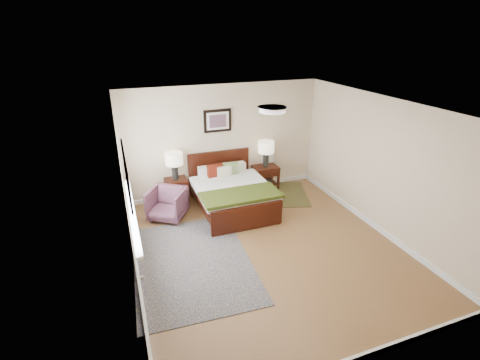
# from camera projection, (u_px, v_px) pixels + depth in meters

# --- Properties ---
(floor) EXTENTS (5.00, 5.00, 0.00)m
(floor) POSITION_uv_depth(u_px,v_px,m) (267.00, 247.00, 6.19)
(floor) COLOR brown
(floor) RESTS_ON ground
(back_wall) EXTENTS (4.50, 0.04, 2.50)m
(back_wall) POSITION_uv_depth(u_px,v_px,m) (223.00, 140.00, 7.83)
(back_wall) COLOR #C8B391
(back_wall) RESTS_ON ground
(front_wall) EXTENTS (4.50, 0.04, 2.50)m
(front_wall) POSITION_uv_depth(u_px,v_px,m) (372.00, 278.00, 3.53)
(front_wall) COLOR #C8B391
(front_wall) RESTS_ON ground
(left_wall) EXTENTS (0.04, 5.00, 2.50)m
(left_wall) POSITION_uv_depth(u_px,v_px,m) (126.00, 205.00, 4.97)
(left_wall) COLOR #C8B391
(left_wall) RESTS_ON ground
(right_wall) EXTENTS (0.04, 5.00, 2.50)m
(right_wall) POSITION_uv_depth(u_px,v_px,m) (381.00, 166.00, 6.39)
(right_wall) COLOR #C8B391
(right_wall) RESTS_ON ground
(ceiling) EXTENTS (4.50, 5.00, 0.02)m
(ceiling) POSITION_uv_depth(u_px,v_px,m) (272.00, 107.00, 5.18)
(ceiling) COLOR white
(ceiling) RESTS_ON back_wall
(window) EXTENTS (0.11, 2.72, 1.32)m
(window) POSITION_uv_depth(u_px,v_px,m) (126.00, 179.00, 5.54)
(window) COLOR silver
(window) RESTS_ON left_wall
(door) EXTENTS (0.06, 1.00, 2.18)m
(door) POSITION_uv_depth(u_px,v_px,m) (142.00, 296.00, 3.55)
(door) COLOR silver
(door) RESTS_ON ground
(ceil_fixture) EXTENTS (0.44, 0.44, 0.08)m
(ceil_fixture) POSITION_uv_depth(u_px,v_px,m) (272.00, 109.00, 5.19)
(ceil_fixture) COLOR white
(ceil_fixture) RESTS_ON ceiling
(bed) EXTENTS (1.56, 1.87, 1.01)m
(bed) POSITION_uv_depth(u_px,v_px,m) (231.00, 189.00, 7.31)
(bed) COLOR #350F07
(bed) RESTS_ON ground
(wall_art) EXTENTS (0.62, 0.05, 0.50)m
(wall_art) POSITION_uv_depth(u_px,v_px,m) (218.00, 121.00, 7.58)
(wall_art) COLOR black
(wall_art) RESTS_ON back_wall
(nightstand_left) EXTENTS (0.47, 0.42, 0.56)m
(nightstand_left) POSITION_uv_depth(u_px,v_px,m) (176.00, 185.00, 7.57)
(nightstand_left) COLOR #350F07
(nightstand_left) RESTS_ON ground
(nightstand_right) EXTENTS (0.58, 0.43, 0.57)m
(nightstand_right) POSITION_uv_depth(u_px,v_px,m) (266.00, 175.00, 8.29)
(nightstand_right) COLOR #350F07
(nightstand_right) RESTS_ON ground
(lamp_left) EXTENTS (0.37, 0.37, 0.61)m
(lamp_left) POSITION_uv_depth(u_px,v_px,m) (174.00, 161.00, 7.37)
(lamp_left) COLOR black
(lamp_left) RESTS_ON nightstand_left
(lamp_right) EXTENTS (0.37, 0.37, 0.61)m
(lamp_right) POSITION_uv_depth(u_px,v_px,m) (266.00, 149.00, 8.03)
(lamp_right) COLOR black
(lamp_right) RESTS_ON nightstand_right
(armchair) EXTENTS (0.94, 0.95, 0.63)m
(armchair) POSITION_uv_depth(u_px,v_px,m) (167.00, 204.00, 7.01)
(armchair) COLOR brown
(armchair) RESTS_ON ground
(rug_persian) EXTENTS (2.00, 2.73, 0.01)m
(rug_persian) POSITION_uv_depth(u_px,v_px,m) (192.00, 262.00, 5.78)
(rug_persian) COLOR #0C123D
(rug_persian) RESTS_ON ground
(rug_navy) EXTENTS (1.26, 1.55, 0.01)m
(rug_navy) POSITION_uv_depth(u_px,v_px,m) (287.00, 194.00, 8.15)
(rug_navy) COLOR black
(rug_navy) RESTS_ON ground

